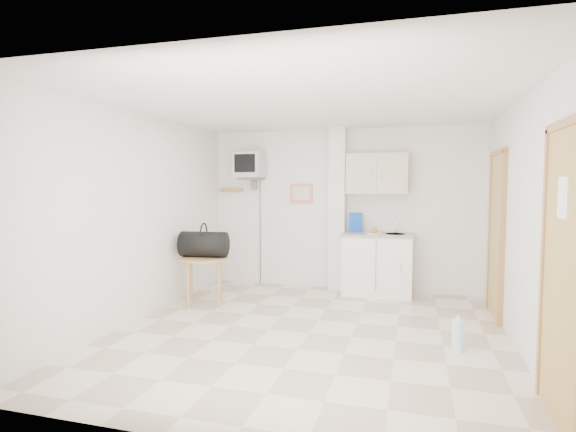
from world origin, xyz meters
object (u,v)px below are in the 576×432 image
(round_table, at_px, (205,263))
(duffel_bag, at_px, (204,244))
(crt_television, at_px, (250,166))
(water_bottle, at_px, (458,335))

(round_table, bearing_deg, duffel_bag, 121.98)
(crt_television, relative_size, water_bottle, 6.00)
(duffel_bag, height_order, water_bottle, duffel_bag)
(round_table, relative_size, water_bottle, 1.82)
(round_table, distance_m, water_bottle, 3.33)
(crt_television, relative_size, round_table, 3.31)
(crt_television, relative_size, duffel_bag, 3.23)
(round_table, height_order, water_bottle, round_table)
(round_table, bearing_deg, water_bottle, -16.06)
(crt_television, height_order, round_table, crt_television)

